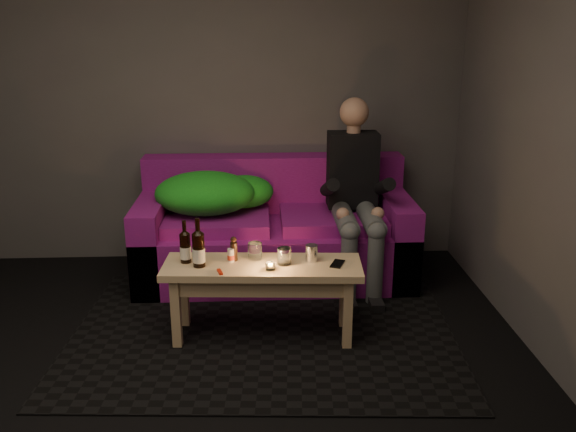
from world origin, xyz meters
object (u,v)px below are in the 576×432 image
coffee_table (263,277)px  beer_bottle_b (199,249)px  beer_bottle_a (185,247)px  sofa (275,235)px  person (355,191)px  steel_cup (311,253)px

coffee_table → beer_bottle_b: (-0.38, -0.02, 0.20)m
beer_bottle_a → beer_bottle_b: beer_bottle_b is taller
sofa → person: (0.59, -0.17, 0.39)m
beer_bottle_a → beer_bottle_b: (0.09, -0.07, 0.01)m
person → beer_bottle_a: size_ratio=5.12×
coffee_table → beer_bottle_b: 0.43m
person → steel_cup: (-0.39, -0.81, -0.17)m
steel_cup → sofa: bearing=101.6°
person → beer_bottle_b: size_ratio=4.53×
person → steel_cup: bearing=-115.8°
coffee_table → beer_bottle_a: bearing=173.6°
sofa → beer_bottle_a: (-0.57, -0.96, 0.27)m
coffee_table → beer_bottle_a: size_ratio=4.58×
steel_cup → coffee_table: bearing=-173.3°
sofa → beer_bottle_b: size_ratio=6.79×
sofa → person: size_ratio=1.50×
sofa → steel_cup: bearing=-78.4°
person → steel_cup: person is taller
sofa → steel_cup: size_ratio=19.87×
beer_bottle_a → steel_cup: bearing=-1.3°
beer_bottle_a → steel_cup: 0.78m
sofa → person: person is taller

